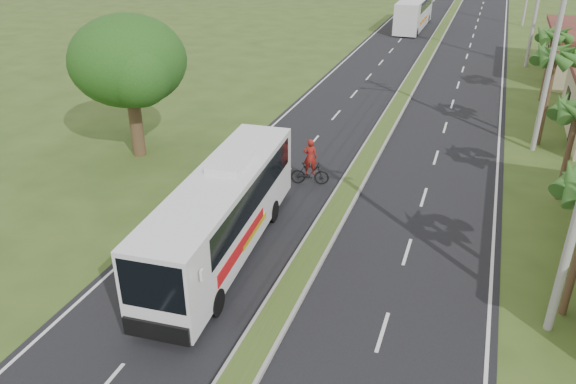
% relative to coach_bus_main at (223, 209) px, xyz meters
% --- Properties ---
extents(ground, '(180.00, 180.00, 0.00)m').
position_rel_coach_bus_main_xyz_m(ground, '(3.24, -2.54, -1.99)').
color(ground, '#354B1B').
rests_on(ground, ground).
extents(road_asphalt, '(14.00, 160.00, 0.02)m').
position_rel_coach_bus_main_xyz_m(road_asphalt, '(3.24, 17.46, -1.98)').
color(road_asphalt, black).
rests_on(road_asphalt, ground).
extents(median_strip, '(1.20, 160.00, 0.18)m').
position_rel_coach_bus_main_xyz_m(median_strip, '(3.24, 17.46, -1.88)').
color(median_strip, gray).
rests_on(median_strip, ground).
extents(lane_edge_left, '(0.12, 160.00, 0.01)m').
position_rel_coach_bus_main_xyz_m(lane_edge_left, '(-3.46, 17.46, -1.99)').
color(lane_edge_left, silver).
rests_on(lane_edge_left, ground).
extents(lane_edge_right, '(0.12, 160.00, 0.01)m').
position_rel_coach_bus_main_xyz_m(lane_edge_right, '(9.94, 17.46, -1.99)').
color(lane_edge_right, silver).
rests_on(lane_edge_right, ground).
extents(palm_verge_c, '(2.40, 2.40, 5.85)m').
position_rel_coach_bus_main_xyz_m(palm_verge_c, '(12.04, 16.46, 3.14)').
color(palm_verge_c, '#473321').
rests_on(palm_verge_c, ground).
extents(palm_verge_d, '(2.40, 2.40, 5.25)m').
position_rel_coach_bus_main_xyz_m(palm_verge_d, '(12.54, 25.46, 2.56)').
color(palm_verge_d, '#473321').
rests_on(palm_verge_d, ground).
extents(shade_tree, '(6.30, 6.00, 7.54)m').
position_rel_coach_bus_main_xyz_m(shade_tree, '(-8.87, 7.48, 3.04)').
color(shade_tree, '#473321').
rests_on(shade_tree, ground).
extents(utility_pole_b, '(3.20, 0.28, 12.00)m').
position_rel_coach_bus_main_xyz_m(utility_pole_b, '(11.71, 15.46, 4.27)').
color(utility_pole_b, gray).
rests_on(utility_pole_b, ground).
extents(coach_bus_main, '(3.14, 11.31, 3.61)m').
position_rel_coach_bus_main_xyz_m(coach_bus_main, '(0.00, 0.00, 0.00)').
color(coach_bus_main, white).
rests_on(coach_bus_main, ground).
extents(coach_bus_far, '(2.65, 11.53, 3.35)m').
position_rel_coach_bus_main_xyz_m(coach_bus_far, '(-0.02, 49.56, -0.09)').
color(coach_bus_far, silver).
rests_on(coach_bus_far, ground).
extents(motorcyclist, '(1.97, 0.95, 2.36)m').
position_rel_coach_bus_main_xyz_m(motorcyclist, '(1.24, 7.03, -1.14)').
color(motorcyclist, black).
rests_on(motorcyclist, ground).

